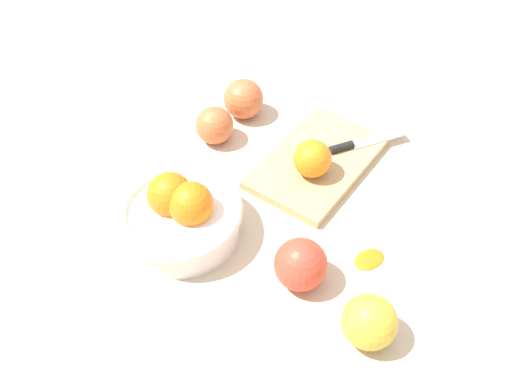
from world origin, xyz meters
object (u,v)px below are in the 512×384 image
Objects in this scene: orange_on_board at (312,159)px; apple_front_left at (369,322)px; knife at (357,143)px; apple_front_left_2 at (301,264)px; bowl at (180,214)px; apple_back_right at (243,99)px; cutting_board at (317,162)px; apple_back_right_2 at (214,125)px.

orange_on_board reaches higher than apple_front_left.
apple_front_left_2 is at bearing -178.52° from knife.
bowl reaches higher than knife.
apple_front_left_2 reaches higher than apple_back_right.
bowl reaches higher than apple_front_left.
bowl is 2.56× the size of apple_back_right.
apple_front_left is 0.98× the size of apple_back_right.
cutting_board is at bearing -31.71° from bowl.
apple_back_right_2 is (0.22, 0.05, -0.01)m from bowl.
bowl reaches higher than apple_front_left_2.
cutting_board is at bearing -86.28° from apple_back_right_2.
apple_front_left_2 is at bearing -166.03° from cutting_board.
bowl is at bearing 86.81° from apple_front_left_2.
orange_on_board is 0.85× the size of apple_back_right.
cutting_board is 3.32× the size of apple_back_right.
orange_on_board is 0.21m from apple_front_left_2.
apple_front_left_2 is 0.35m from apple_back_right_2.
apple_front_left is at bearing -135.91° from apple_back_right.
apple_front_left reaches higher than knife.
cutting_board is 3.38× the size of apple_front_left.
apple_back_right_2 is (-0.09, 0.02, -0.00)m from apple_back_right.
bowl is 0.77× the size of cutting_board.
apple_back_right is 0.09m from apple_back_right_2.
orange_on_board reaches higher than apple_back_right_2.
bowl reaches higher than apple_back_right_2.
knife is at bearing 1.48° from apple_front_left_2.
bowl is at bearing 79.33° from apple_front_left.
apple_back_right is at bearing 6.84° from bowl.
bowl is at bearing -173.16° from apple_back_right.
orange_on_board is at bearing -36.67° from bowl.
apple_back_right is (0.11, 0.18, -0.01)m from orange_on_board.
apple_back_right is (0.31, 0.04, -0.00)m from bowl.
apple_back_right is 0.40m from apple_front_left_2.
orange_on_board is at bearing 34.57° from apple_front_left.
apple_back_right reaches higher than cutting_board.
cutting_board is at bearing 140.04° from knife.
knife is 1.78× the size of apple_back_right_2.
cutting_board is 0.08m from knife.
apple_front_left is at bearing -100.67° from bowl.
bowl is 0.20m from apple_front_left_2.
bowl is 2.83× the size of apple_back_right_2.
cutting_board is 0.06m from orange_on_board.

